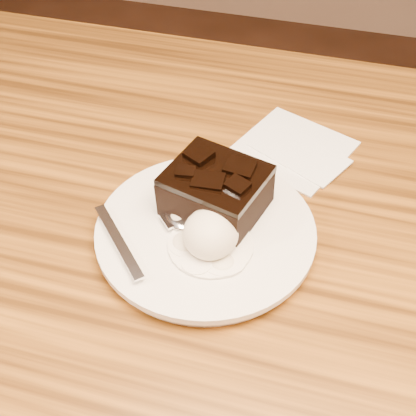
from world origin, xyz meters
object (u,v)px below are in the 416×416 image
(ice_cream_scoop, at_px, (211,233))
(dining_table, at_px, (241,385))
(plate, at_px, (206,233))
(napkin, at_px, (293,148))
(spoon, at_px, (178,218))
(brownie, at_px, (216,193))

(ice_cream_scoop, bearing_deg, dining_table, 58.11)
(plate, distance_m, napkin, 0.19)
(napkin, bearing_deg, ice_cream_scoop, -104.65)
(plate, distance_m, ice_cream_scoop, 0.04)
(spoon, distance_m, napkin, 0.21)
(plate, relative_size, ice_cream_scoop, 3.90)
(dining_table, xyz_separation_m, ice_cream_scoop, (-0.04, -0.06, 0.42))
(brownie, height_order, ice_cream_scoop, brownie)
(ice_cream_scoop, bearing_deg, napkin, 75.35)
(plate, relative_size, brownie, 2.39)
(dining_table, relative_size, spoon, 6.99)
(plate, height_order, brownie, brownie)
(dining_table, distance_m, spoon, 0.41)
(dining_table, height_order, brownie, brownie)
(ice_cream_scoop, bearing_deg, spoon, 149.75)
(dining_table, distance_m, plate, 0.39)
(spoon, bearing_deg, plate, -44.81)
(plate, bearing_deg, napkin, 69.87)
(brownie, xyz_separation_m, spoon, (-0.03, -0.03, -0.02))
(dining_table, height_order, ice_cream_scoop, ice_cream_scoop)
(dining_table, xyz_separation_m, napkin, (0.02, 0.15, 0.38))
(dining_table, height_order, plate, plate)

